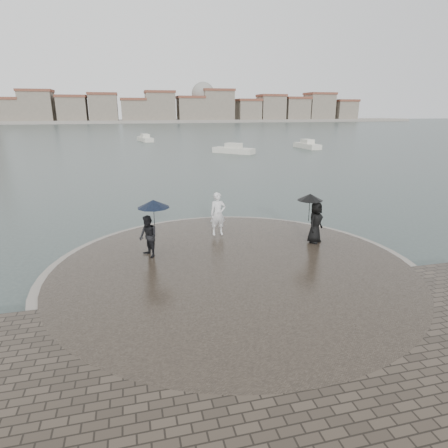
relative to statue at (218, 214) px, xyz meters
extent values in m
plane|color=#2B3835|center=(-0.26, -6.87, -1.26)|extent=(400.00, 400.00, 0.00)
cylinder|color=gray|center=(-0.26, -3.37, -1.10)|extent=(12.50, 12.50, 0.32)
cylinder|color=#2D261E|center=(-0.26, -3.37, -1.07)|extent=(11.90, 11.90, 0.36)
imported|color=silver|center=(0.00, 0.00, 0.00)|extent=(0.65, 0.43, 1.79)
imported|color=black|center=(-2.95, -1.80, -0.15)|extent=(0.83, 0.90, 1.50)
cylinder|color=black|center=(-2.70, -1.70, 0.46)|extent=(0.02, 0.02, 0.90)
cone|color=black|center=(-2.70, -1.70, 1.01)|extent=(1.14, 1.14, 0.28)
imported|color=black|center=(3.47, -1.86, -0.08)|extent=(0.95, 0.89, 1.64)
cylinder|color=black|center=(3.22, -1.76, 0.41)|extent=(0.02, 0.02, 0.90)
cone|color=black|center=(3.22, -1.76, 0.93)|extent=(0.99, 0.99, 0.26)
cube|color=gray|center=(-0.26, 156.13, -0.66)|extent=(260.00, 20.00, 1.20)
cube|color=gray|center=(-48.26, 153.13, 3.24)|extent=(10.00, 10.00, 9.00)
cube|color=brown|center=(-48.26, 153.13, 8.24)|extent=(10.60, 10.60, 1.00)
cube|color=gray|center=(-37.26, 153.13, 4.74)|extent=(12.00, 10.00, 12.00)
cube|color=brown|center=(-37.26, 153.13, 11.24)|extent=(12.60, 10.60, 1.00)
cube|color=gray|center=(-24.26, 153.13, 3.74)|extent=(11.00, 10.00, 10.00)
cube|color=brown|center=(-24.26, 153.13, 9.24)|extent=(11.60, 10.60, 1.00)
cube|color=gray|center=(-12.26, 153.13, 4.24)|extent=(11.00, 10.00, 11.00)
cube|color=brown|center=(-12.26, 153.13, 10.24)|extent=(11.60, 10.60, 1.00)
cube|color=gray|center=(-0.26, 153.13, 3.24)|extent=(10.00, 10.00, 9.00)
cube|color=brown|center=(-0.26, 153.13, 8.24)|extent=(10.60, 10.60, 1.00)
cube|color=gray|center=(10.74, 153.13, 4.74)|extent=(12.00, 10.00, 12.00)
cube|color=brown|center=(10.74, 153.13, 11.24)|extent=(12.60, 10.60, 1.00)
cube|color=gray|center=(23.74, 153.13, 3.74)|extent=(11.00, 10.00, 10.00)
cube|color=brown|center=(23.74, 153.13, 9.24)|extent=(11.60, 10.60, 1.00)
cube|color=gray|center=(35.74, 153.13, 5.24)|extent=(13.00, 10.00, 13.00)
cube|color=brown|center=(35.74, 153.13, 12.24)|extent=(13.60, 10.60, 1.00)
cube|color=gray|center=(49.74, 153.13, 3.24)|extent=(10.00, 10.00, 9.00)
cube|color=brown|center=(49.74, 153.13, 8.24)|extent=(10.60, 10.60, 1.00)
cube|color=gray|center=(60.74, 153.13, 4.24)|extent=(11.00, 10.00, 11.00)
cube|color=brown|center=(60.74, 153.13, 10.24)|extent=(11.60, 10.60, 1.00)
cube|color=gray|center=(72.74, 153.13, 3.74)|extent=(11.00, 10.00, 10.00)
cube|color=brown|center=(72.74, 153.13, 9.24)|extent=(11.60, 10.60, 1.00)
cube|color=gray|center=(84.74, 153.13, 4.74)|extent=(12.00, 10.00, 12.00)
cube|color=brown|center=(84.74, 153.13, 11.24)|extent=(12.60, 10.60, 1.00)
cube|color=gray|center=(97.74, 153.13, 3.24)|extent=(10.00, 10.00, 9.00)
cube|color=brown|center=(97.74, 153.13, 8.24)|extent=(10.60, 10.60, 1.00)
sphere|color=gray|center=(29.74, 155.13, 10.74)|extent=(10.00, 10.00, 10.00)
cube|color=beige|center=(9.66, 32.45, -1.01)|extent=(5.03, 5.01, 0.90)
cube|color=beige|center=(9.66, 32.45, -0.41)|extent=(2.26, 2.26, 0.90)
cube|color=beige|center=(-0.47, 54.50, -1.01)|extent=(2.74, 5.71, 0.90)
cube|color=beige|center=(-0.47, 54.50, -0.41)|extent=(1.60, 2.21, 0.90)
cube|color=beige|center=(21.80, 36.15, -1.01)|extent=(1.92, 5.59, 0.90)
cube|color=beige|center=(21.80, 36.15, -0.41)|extent=(1.32, 2.07, 0.90)
camera|label=1|loc=(-3.38, -14.53, 4.13)|focal=30.00mm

